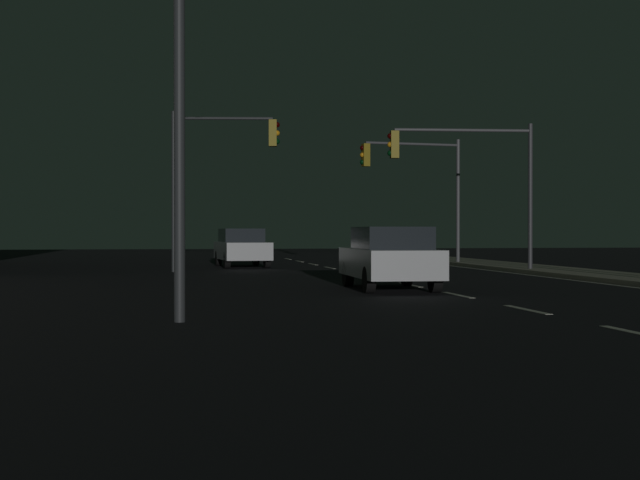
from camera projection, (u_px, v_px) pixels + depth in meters
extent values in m
plane|color=black|center=(451.00, 294.00, 21.57)|extent=(112.00, 112.00, 0.00)
cube|color=silver|center=(637.00, 333.00, 13.19)|extent=(0.14, 2.00, 0.01)
cube|color=silver|center=(527.00, 310.00, 17.13)|extent=(0.14, 2.00, 0.01)
cube|color=silver|center=(458.00, 295.00, 21.07)|extent=(0.14, 2.00, 0.01)
cube|color=silver|center=(411.00, 285.00, 25.01)|extent=(0.14, 2.00, 0.01)
cube|color=silver|center=(376.00, 278.00, 28.95)|extent=(0.14, 2.00, 0.01)
cube|color=silver|center=(350.00, 272.00, 32.89)|extent=(0.14, 2.00, 0.01)
cube|color=silver|center=(329.00, 268.00, 36.83)|extent=(0.14, 2.00, 0.01)
cube|color=silver|center=(313.00, 264.00, 40.77)|extent=(0.14, 2.00, 0.01)
cube|color=silver|center=(299.00, 261.00, 44.71)|extent=(0.14, 2.00, 0.01)
cube|color=silver|center=(288.00, 259.00, 48.65)|extent=(0.14, 2.00, 0.01)
cube|color=silver|center=(573.00, 280.00, 27.42)|extent=(0.14, 53.00, 0.01)
cube|color=silver|center=(389.00, 263.00, 23.19)|extent=(1.94, 4.45, 0.70)
cube|color=#1E2328|center=(391.00, 238.00, 22.94)|extent=(1.67, 2.51, 0.55)
cylinder|color=black|center=(348.00, 274.00, 24.47)|extent=(0.24, 0.65, 0.64)
cylinder|color=black|center=(407.00, 274.00, 24.70)|extent=(0.24, 0.65, 0.64)
cylinder|color=black|center=(369.00, 280.00, 21.69)|extent=(0.24, 0.65, 0.64)
cylinder|color=black|center=(435.00, 279.00, 21.92)|extent=(0.24, 0.65, 0.64)
cube|color=silver|center=(242.00, 251.00, 37.79)|extent=(2.06, 4.49, 0.70)
cube|color=#1E2328|center=(241.00, 235.00, 38.03)|extent=(1.73, 2.55, 0.55)
cylinder|color=black|center=(267.00, 260.00, 36.60)|extent=(0.25, 0.65, 0.64)
cylinder|color=black|center=(227.00, 260.00, 36.24)|extent=(0.25, 0.65, 0.64)
cylinder|color=black|center=(256.00, 258.00, 39.35)|extent=(0.25, 0.65, 0.64)
cylinder|color=black|center=(218.00, 258.00, 38.98)|extent=(0.25, 0.65, 0.64)
cylinder|color=#38383D|center=(530.00, 196.00, 32.65)|extent=(0.16, 0.16, 5.12)
cylinder|color=#4C4C51|center=(463.00, 130.00, 32.42)|extent=(4.85, 0.55, 0.11)
cube|color=olive|center=(394.00, 145.00, 32.23)|extent=(0.31, 0.36, 0.95)
sphere|color=black|center=(390.00, 136.00, 32.21)|extent=(0.20, 0.20, 0.20)
sphere|color=orange|center=(390.00, 145.00, 32.21)|extent=(0.20, 0.20, 0.20)
sphere|color=black|center=(390.00, 153.00, 32.22)|extent=(0.20, 0.20, 0.20)
cylinder|color=#2D3033|center=(174.00, 192.00, 33.10)|extent=(0.16, 0.16, 5.77)
cylinder|color=#2D3033|center=(223.00, 118.00, 33.12)|extent=(3.53, 0.63, 0.11)
cube|color=olive|center=(273.00, 133.00, 33.18)|extent=(0.33, 0.38, 0.95)
sphere|color=black|center=(277.00, 125.00, 33.18)|extent=(0.20, 0.20, 0.20)
sphere|color=orange|center=(277.00, 133.00, 33.18)|extent=(0.20, 0.20, 0.20)
sphere|color=black|center=(277.00, 141.00, 33.18)|extent=(0.20, 0.20, 0.20)
cylinder|color=#4C4C51|center=(458.00, 201.00, 40.02)|extent=(0.16, 0.16, 5.30)
cylinder|color=#4C4C51|center=(413.00, 144.00, 39.37)|extent=(4.24, 0.65, 0.11)
cube|color=olive|center=(366.00, 155.00, 38.74)|extent=(0.32, 0.37, 0.95)
sphere|color=black|center=(362.00, 148.00, 38.69)|extent=(0.20, 0.20, 0.20)
sphere|color=orange|center=(362.00, 155.00, 38.70)|extent=(0.20, 0.20, 0.20)
sphere|color=black|center=(362.00, 162.00, 38.70)|extent=(0.20, 0.20, 0.20)
cylinder|color=#2D3033|center=(179.00, 60.00, 14.80)|extent=(0.18, 0.18, 8.41)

